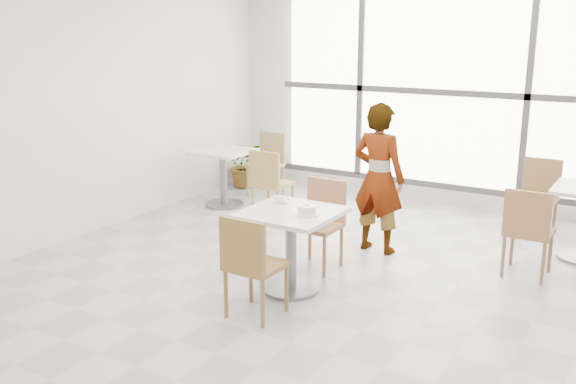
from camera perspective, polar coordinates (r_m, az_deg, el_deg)
The scene contains 16 objects.
floor at distance 5.87m, azimuth 1.54°, elevation -8.86°, with size 7.00×7.00×0.00m, color #9E9EA5.
wall_back at distance 8.64m, azimuth 13.35°, elevation 8.64°, with size 6.00×6.00×0.00m, color silver.
wall_left at distance 7.39m, azimuth -19.17°, elevation 7.30°, with size 7.00×7.00×0.00m, color silver.
window at distance 8.58m, azimuth 13.22°, elevation 8.61°, with size 4.60×0.07×2.52m.
main_table at distance 5.73m, azimuth 0.28°, elevation -3.86°, with size 0.80×0.80×0.75m.
chair_near at distance 5.20m, azimuth -3.36°, elevation -6.07°, with size 0.42×0.42×0.87m.
chair_far at distance 6.34m, azimuth 2.95°, elevation -2.25°, with size 0.42×0.42×0.87m.
oatmeal_bowl at distance 5.53m, azimuth 1.70°, elevation -1.59°, with size 0.21×0.21×0.10m.
coffee_cup at distance 5.89m, azimuth -0.81°, elevation -0.71°, with size 0.16×0.13×0.07m.
person at distance 6.75m, azimuth 8.02°, elevation 1.21°, with size 0.58×0.38×1.58m, color black.
bg_table_left at distance 8.53m, azimuth -5.74°, elevation 1.98°, with size 0.70×0.70×0.75m.
bg_chair_left_near at distance 7.86m, azimuth -1.69°, elevation 1.08°, with size 0.42×0.42×0.87m.
bg_chair_left_far at distance 9.09m, azimuth -1.73°, elevation 2.92°, with size 0.42×0.42×0.87m.
bg_chair_right_near at distance 6.43m, azimuth 20.46°, elevation -2.92°, with size 0.42×0.42×0.87m.
bg_chair_right_far at distance 7.83m, azimuth 21.30°, elevation 0.01°, with size 0.42×0.42×0.87m.
plant_left at distance 9.53m, azimuth -3.77°, elevation 2.44°, with size 0.61×0.53×0.68m, color #568B42.
Camera 1 is at (2.66, -4.68, 2.33)m, focal length 40.18 mm.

